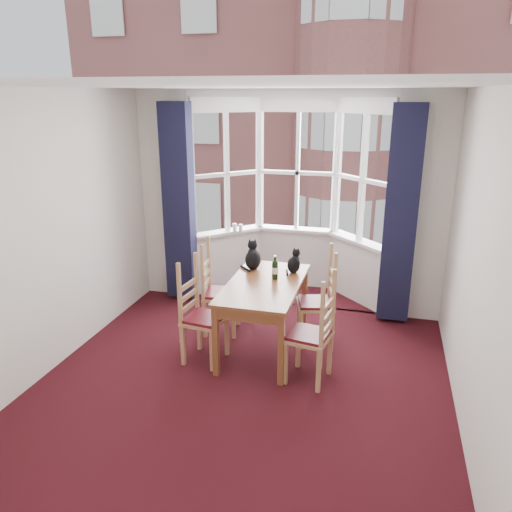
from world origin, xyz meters
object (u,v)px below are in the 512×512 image
(chair_left_far, at_px, (214,294))
(cat_right, at_px, (294,263))
(dining_table, at_px, (264,291))
(candle_tall, at_px, (235,227))
(chair_right_far, at_px, (323,304))
(cat_left, at_px, (253,258))
(candle_short, at_px, (241,228))
(wine_bottle, at_px, (275,269))
(chair_right_near, at_px, (318,338))
(chair_left_near, at_px, (197,318))

(chair_left_far, height_order, cat_right, cat_right)
(chair_left_far, bearing_deg, dining_table, -22.37)
(dining_table, height_order, candle_tall, candle_tall)
(chair_right_far, bearing_deg, cat_left, 173.44)
(candle_short, bearing_deg, dining_table, -65.62)
(dining_table, xyz_separation_m, cat_right, (0.25, 0.41, 0.21))
(dining_table, xyz_separation_m, cat_left, (-0.24, 0.42, 0.23))
(cat_right, bearing_deg, wine_bottle, -121.02)
(dining_table, bearing_deg, chair_right_near, -38.10)
(chair_right_near, relative_size, candle_short, 9.05)
(chair_right_near, bearing_deg, chair_right_far, 93.80)
(dining_table, xyz_separation_m, chair_right_far, (0.61, 0.32, -0.22))
(cat_left, bearing_deg, chair_left_far, -163.09)
(cat_left, distance_m, candle_short, 1.38)
(chair_right_far, height_order, cat_left, cat_left)
(cat_left, bearing_deg, cat_right, -0.32)
(chair_left_far, bearing_deg, cat_left, 16.91)
(candle_short, bearing_deg, wine_bottle, -61.23)
(candle_short, bearing_deg, chair_left_near, -86.46)
(chair_right_far, relative_size, cat_right, 3.25)
(cat_right, height_order, candle_tall, cat_right)
(chair_left_near, height_order, chair_right_far, same)
(wine_bottle, bearing_deg, dining_table, -119.79)
(chair_left_near, distance_m, chair_right_near, 1.31)
(chair_left_near, relative_size, chair_left_far, 1.00)
(chair_right_far, bearing_deg, candle_short, 135.05)
(chair_left_near, bearing_deg, chair_right_near, -5.56)
(chair_left_near, height_order, chair_left_far, same)
(wine_bottle, height_order, candle_short, wine_bottle)
(dining_table, xyz_separation_m, chair_left_near, (-0.64, -0.39, -0.22))
(dining_table, distance_m, candle_tall, 1.88)
(chair_right_near, bearing_deg, candle_short, 122.89)
(chair_right_far, xyz_separation_m, cat_right, (-0.36, 0.10, 0.43))
(cat_right, bearing_deg, candle_tall, 131.14)
(cat_left, bearing_deg, dining_table, -60.05)
(chair_left_near, height_order, wine_bottle, wine_bottle)
(chair_right_near, distance_m, cat_right, 1.11)
(chair_right_near, relative_size, cat_left, 2.64)
(wine_bottle, bearing_deg, chair_left_far, 169.88)
(cat_left, height_order, candle_short, cat_left)
(chair_right_near, bearing_deg, cat_right, 114.17)
(dining_table, height_order, wine_bottle, wine_bottle)
(chair_right_near, xyz_separation_m, cat_left, (-0.91, 0.94, 0.45))
(chair_right_far, relative_size, candle_tall, 8.03)
(chair_left_far, relative_size, chair_right_far, 1.00)
(cat_left, relative_size, cat_right, 1.23)
(chair_left_far, height_order, wine_bottle, wine_bottle)
(dining_table, height_order, cat_left, cat_left)
(chair_right_near, relative_size, candle_tall, 8.03)
(chair_left_near, distance_m, candle_short, 2.14)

